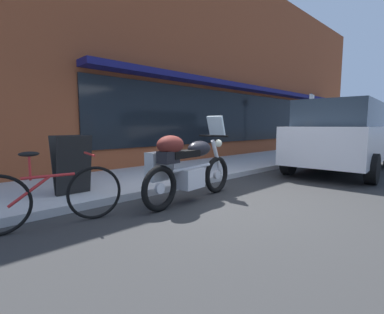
{
  "coord_description": "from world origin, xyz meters",
  "views": [
    {
      "loc": [
        -3.63,
        -2.86,
        1.24
      ],
      "look_at": [
        -0.29,
        0.58,
        0.7
      ],
      "focal_mm": 26.01,
      "sensor_mm": 36.0,
      "label": 1
    }
  ],
  "objects_px": {
    "touring_motorcycle": "(185,165)",
    "parked_minivan": "(344,136)",
    "sandwich_board_sign": "(72,165)",
    "parking_sign_pole": "(310,118)",
    "parked_bicycle": "(49,196)"
  },
  "relations": [
    {
      "from": "touring_motorcycle",
      "to": "parked_minivan",
      "type": "xyz_separation_m",
      "value": [
        5.15,
        -0.72,
        0.36
      ]
    },
    {
      "from": "parked_minivan",
      "to": "sandwich_board_sign",
      "type": "xyz_separation_m",
      "value": [
        -6.43,
        2.07,
        -0.37
      ]
    },
    {
      "from": "parked_minivan",
      "to": "sandwich_board_sign",
      "type": "bearing_deg",
      "value": 162.12
    },
    {
      "from": "parked_minivan",
      "to": "parking_sign_pole",
      "type": "xyz_separation_m",
      "value": [
        3.24,
        2.29,
        0.58
      ]
    },
    {
      "from": "parked_minivan",
      "to": "parking_sign_pole",
      "type": "height_order",
      "value": "parking_sign_pole"
    },
    {
      "from": "touring_motorcycle",
      "to": "parked_bicycle",
      "type": "xyz_separation_m",
      "value": [
        -1.95,
        0.33,
        -0.23
      ]
    },
    {
      "from": "parked_bicycle",
      "to": "sandwich_board_sign",
      "type": "bearing_deg",
      "value": 56.87
    },
    {
      "from": "parked_bicycle",
      "to": "parking_sign_pole",
      "type": "relative_size",
      "value": 0.73
    },
    {
      "from": "parked_bicycle",
      "to": "parking_sign_pole",
      "type": "xyz_separation_m",
      "value": [
        10.34,
        1.24,
        1.16
      ]
    },
    {
      "from": "sandwich_board_sign",
      "to": "parking_sign_pole",
      "type": "distance_m",
      "value": 9.72
    },
    {
      "from": "parking_sign_pole",
      "to": "parked_minivan",
      "type": "bearing_deg",
      "value": -144.72
    },
    {
      "from": "sandwich_board_sign",
      "to": "parking_sign_pole",
      "type": "height_order",
      "value": "parking_sign_pole"
    },
    {
      "from": "parked_bicycle",
      "to": "sandwich_board_sign",
      "type": "relative_size",
      "value": 1.83
    },
    {
      "from": "touring_motorcycle",
      "to": "sandwich_board_sign",
      "type": "height_order",
      "value": "touring_motorcycle"
    },
    {
      "from": "parked_bicycle",
      "to": "sandwich_board_sign",
      "type": "xyz_separation_m",
      "value": [
        0.67,
        1.02,
        0.22
      ]
    }
  ]
}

